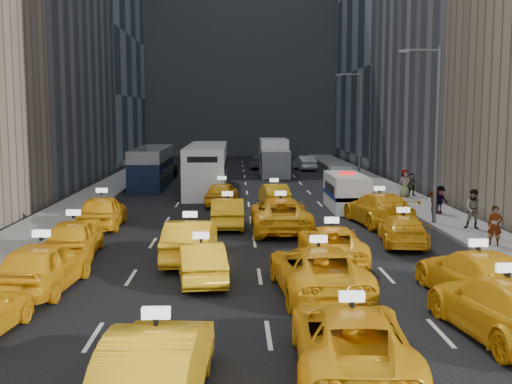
{
  "coord_description": "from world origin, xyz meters",
  "views": [
    {
      "loc": [
        -0.85,
        -19.99,
        5.7
      ],
      "look_at": [
        0.14,
        10.08,
        2.0
      ],
      "focal_mm": 45.0,
      "sensor_mm": 36.0,
      "label": 1
    }
  ],
  "objects_px": {
    "city_bus": "(207,168)",
    "double_decker": "(152,168)",
    "nypd_van": "(346,192)",
    "box_truck": "(274,158)",
    "pedestrian_0": "(495,226)",
    "taxi_2": "(351,339)",
    "taxi_1": "(157,364)",
    "taxi_3": "(505,307)"
  },
  "relations": [
    {
      "from": "taxi_3",
      "to": "pedestrian_0",
      "type": "xyz_separation_m",
      "value": [
        4.11,
        10.74,
        0.18
      ]
    },
    {
      "from": "taxi_3",
      "to": "box_truck",
      "type": "height_order",
      "value": "box_truck"
    },
    {
      "from": "taxi_2",
      "to": "box_truck",
      "type": "relative_size",
      "value": 0.72
    },
    {
      "from": "taxi_3",
      "to": "taxi_2",
      "type": "bearing_deg",
      "value": 17.86
    },
    {
      "from": "taxi_2",
      "to": "box_truck",
      "type": "bearing_deg",
      "value": -87.92
    },
    {
      "from": "pedestrian_0",
      "to": "nypd_van",
      "type": "bearing_deg",
      "value": 128.59
    },
    {
      "from": "taxi_1",
      "to": "double_decker",
      "type": "relative_size",
      "value": 0.47
    },
    {
      "from": "taxi_2",
      "to": "city_bus",
      "type": "height_order",
      "value": "city_bus"
    },
    {
      "from": "taxi_3",
      "to": "nypd_van",
      "type": "bearing_deg",
      "value": -96.63
    },
    {
      "from": "box_truck",
      "to": "nypd_van",
      "type": "bearing_deg",
      "value": -87.72
    },
    {
      "from": "nypd_van",
      "to": "box_truck",
      "type": "bearing_deg",
      "value": 103.96
    },
    {
      "from": "double_decker",
      "to": "pedestrian_0",
      "type": "relative_size",
      "value": 6.27
    },
    {
      "from": "taxi_2",
      "to": "pedestrian_0",
      "type": "relative_size",
      "value": 3.22
    },
    {
      "from": "taxi_1",
      "to": "box_truck",
      "type": "xyz_separation_m",
      "value": [
        5.12,
        46.65,
        0.83
      ]
    },
    {
      "from": "taxi_3",
      "to": "box_truck",
      "type": "distance_m",
      "value": 43.29
    },
    {
      "from": "taxi_1",
      "to": "box_truck",
      "type": "distance_m",
      "value": 46.93
    },
    {
      "from": "taxi_1",
      "to": "double_decker",
      "type": "distance_m",
      "value": 38.2
    },
    {
      "from": "taxi_3",
      "to": "city_bus",
      "type": "bearing_deg",
      "value": -81.44
    },
    {
      "from": "taxi_2",
      "to": "city_bus",
      "type": "distance_m",
      "value": 33.78
    },
    {
      "from": "taxi_1",
      "to": "taxi_2",
      "type": "bearing_deg",
      "value": -156.1
    },
    {
      "from": "taxi_2",
      "to": "nypd_van",
      "type": "height_order",
      "value": "nypd_van"
    },
    {
      "from": "nypd_van",
      "to": "city_bus",
      "type": "height_order",
      "value": "city_bus"
    },
    {
      "from": "taxi_3",
      "to": "pedestrian_0",
      "type": "bearing_deg",
      "value": -118.2
    },
    {
      "from": "pedestrian_0",
      "to": "taxi_3",
      "type": "bearing_deg",
      "value": -93.37
    },
    {
      "from": "city_bus",
      "to": "pedestrian_0",
      "type": "xyz_separation_m",
      "value": [
        13.03,
        -20.69,
        -0.7
      ]
    },
    {
      "from": "box_truck",
      "to": "double_decker",
      "type": "bearing_deg",
      "value": -144.74
    },
    {
      "from": "nypd_van",
      "to": "box_truck",
      "type": "relative_size",
      "value": 0.72
    },
    {
      "from": "taxi_1",
      "to": "nypd_van",
      "type": "height_order",
      "value": "nypd_van"
    },
    {
      "from": "box_truck",
      "to": "pedestrian_0",
      "type": "height_order",
      "value": "box_truck"
    },
    {
      "from": "taxi_1",
      "to": "taxi_3",
      "type": "height_order",
      "value": "taxi_1"
    },
    {
      "from": "taxi_2",
      "to": "pedestrian_0",
      "type": "xyz_separation_m",
      "value": [
        8.42,
        12.76,
        0.24
      ]
    },
    {
      "from": "taxi_1",
      "to": "city_bus",
      "type": "distance_m",
      "value": 34.94
    },
    {
      "from": "box_truck",
      "to": "taxi_2",
      "type": "bearing_deg",
      "value": -97.21
    },
    {
      "from": "nypd_van",
      "to": "city_bus",
      "type": "bearing_deg",
      "value": 138.58
    },
    {
      "from": "taxi_2",
      "to": "double_decker",
      "type": "bearing_deg",
      "value": -72.72
    },
    {
      "from": "taxi_3",
      "to": "double_decker",
      "type": "relative_size",
      "value": 0.53
    },
    {
      "from": "pedestrian_0",
      "to": "taxi_2",
      "type": "bearing_deg",
      "value": -105.85
    },
    {
      "from": "taxi_3",
      "to": "nypd_van",
      "type": "distance_m",
      "value": 22.07
    },
    {
      "from": "double_decker",
      "to": "pedestrian_0",
      "type": "bearing_deg",
      "value": -46.42
    },
    {
      "from": "city_bus",
      "to": "double_decker",
      "type": "bearing_deg",
      "value": 145.08
    },
    {
      "from": "box_truck",
      "to": "taxi_3",
      "type": "bearing_deg",
      "value": -91.55
    },
    {
      "from": "taxi_2",
      "to": "box_truck",
      "type": "xyz_separation_m",
      "value": [
        1.03,
        45.18,
        0.9
      ]
    }
  ]
}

